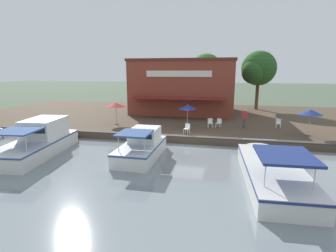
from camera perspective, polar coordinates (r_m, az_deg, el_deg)
ground_plane at (r=21.33m, az=4.59°, el=-4.20°), size 220.00×220.00×0.00m
quay_deck at (r=31.92m, az=7.21°, el=1.76°), size 22.00×56.00×0.60m
quay_edge_fender at (r=21.25m, az=4.65°, el=-2.44°), size 0.20×50.40×0.10m
waterfront_restaurant at (r=34.26m, az=3.48°, el=8.68°), size 10.21×12.73×6.70m
patio_umbrella_mid_patio_right at (r=26.75m, az=-11.29°, el=4.55°), size 1.94×1.94×2.21m
patio_umbrella_near_quay_edge at (r=24.72m, az=4.28°, el=4.14°), size 1.71×1.71×2.21m
patio_umbrella_far_corner at (r=24.41m, az=28.62°, el=2.68°), size 1.91×1.91×2.26m
cafe_chair_back_row_seat at (r=25.40m, az=11.02°, el=0.76°), size 0.56×0.56×0.85m
cafe_chair_under_first_umbrella at (r=26.88m, az=22.91°, el=0.64°), size 0.48×0.48×0.85m
cafe_chair_mid_patio at (r=22.57m, az=4.17°, el=-0.46°), size 0.55×0.55×0.85m
cafe_chair_facing_river at (r=25.28m, az=9.18°, el=0.77°), size 0.53×0.53×0.85m
person_near_entrance at (r=25.59m, az=16.34°, el=2.13°), size 0.51×0.51×1.82m
motorboat_outer_channel at (r=21.37m, az=-25.57°, el=-2.77°), size 8.74×3.65×2.38m
motorboat_mid_row at (r=15.95m, az=21.21°, el=-8.32°), size 9.50×3.28×2.19m
motorboat_second_along at (r=18.55m, az=-5.31°, el=-4.18°), size 6.24×2.42×2.07m
tree_upstream_bank at (r=37.43m, az=7.95°, el=11.86°), size 4.65×4.43×7.65m
tree_downstream_bank at (r=38.15m, az=18.92°, el=11.60°), size 4.88×4.65×7.93m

